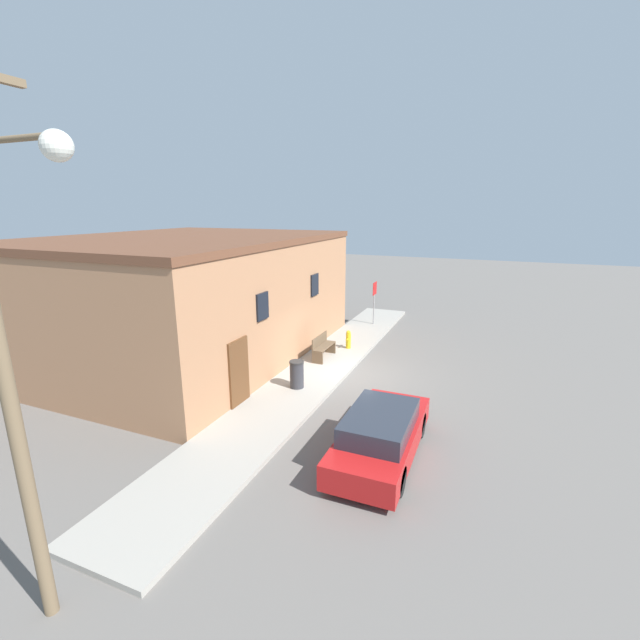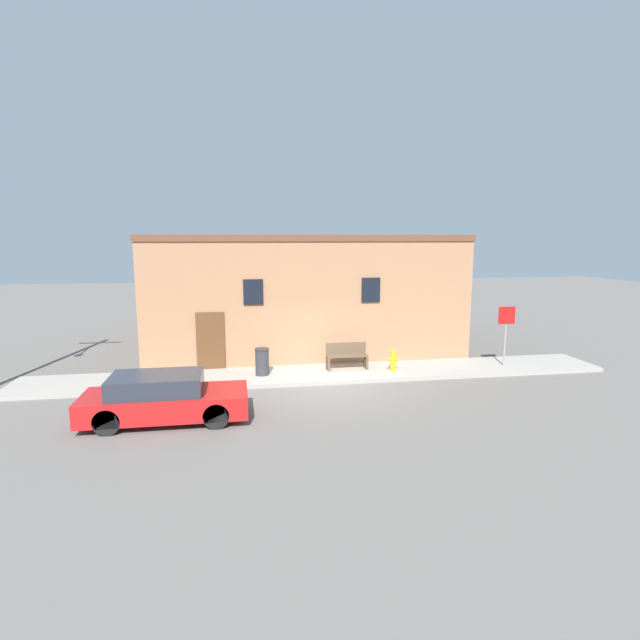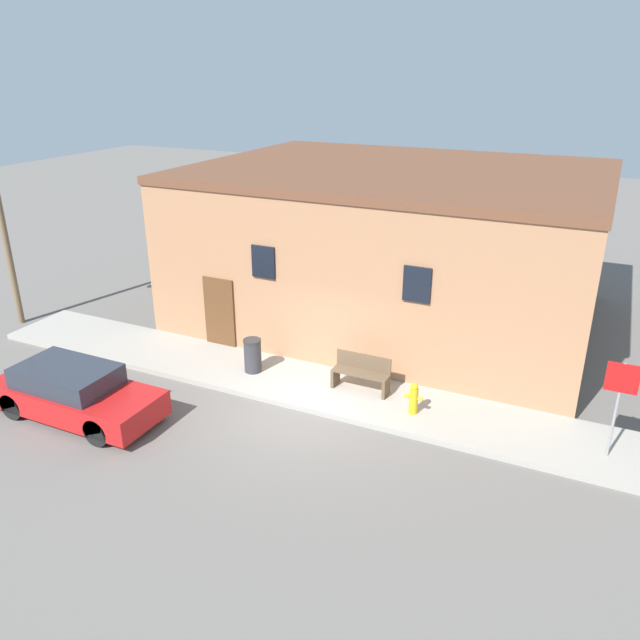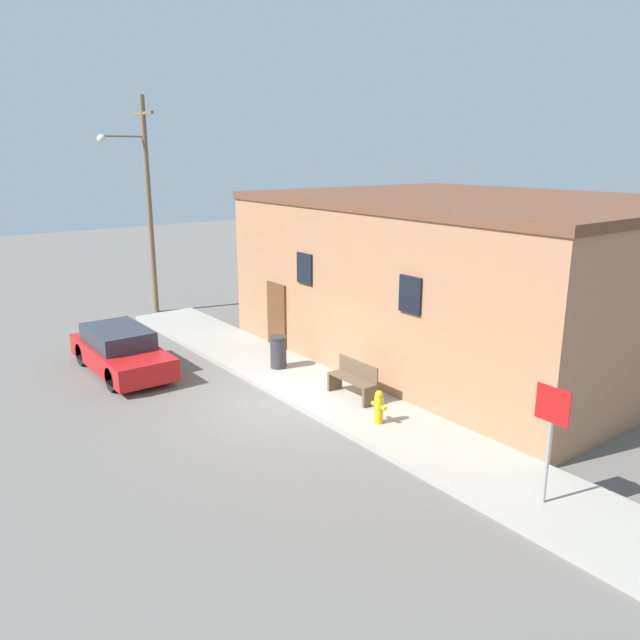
{
  "view_description": "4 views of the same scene",
  "coord_description": "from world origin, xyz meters",
  "px_view_note": "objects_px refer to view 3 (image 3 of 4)",
  "views": [
    {
      "loc": [
        -14.15,
        -4.71,
        6.04
      ],
      "look_at": [
        -0.03,
        1.15,
        2.0
      ],
      "focal_mm": 24.0,
      "sensor_mm": 36.0,
      "label": 1
    },
    {
      "loc": [
        -2.83,
        -15.6,
        4.84
      ],
      "look_at": [
        -0.03,
        1.15,
        2.0
      ],
      "focal_mm": 28.0,
      "sensor_mm": 36.0,
      "label": 2
    },
    {
      "loc": [
        6.09,
        -11.79,
        7.93
      ],
      "look_at": [
        -0.03,
        1.15,
        2.0
      ],
      "focal_mm": 35.0,
      "sensor_mm": 36.0,
      "label": 3
    },
    {
      "loc": [
        12.37,
        -8.17,
        6.19
      ],
      "look_at": [
        -0.03,
        1.15,
        2.0
      ],
      "focal_mm": 35.0,
      "sensor_mm": 36.0,
      "label": 4
    }
  ],
  "objects_px": {
    "fire_hydrant": "(414,398)",
    "parked_car": "(74,393)",
    "stop_sign": "(620,393)",
    "bench": "(361,373)",
    "trash_bin": "(253,355)"
  },
  "relations": [
    {
      "from": "bench",
      "to": "parked_car",
      "type": "xyz_separation_m",
      "value": [
        -5.82,
        -3.92,
        0.03
      ]
    },
    {
      "from": "trash_bin",
      "to": "parked_car",
      "type": "bearing_deg",
      "value": -127.43
    },
    {
      "from": "fire_hydrant",
      "to": "stop_sign",
      "type": "relative_size",
      "value": 0.36
    },
    {
      "from": "bench",
      "to": "parked_car",
      "type": "height_order",
      "value": "parked_car"
    },
    {
      "from": "fire_hydrant",
      "to": "stop_sign",
      "type": "bearing_deg",
      "value": 0.95
    },
    {
      "from": "parked_car",
      "to": "stop_sign",
      "type": "bearing_deg",
      "value": 16.41
    },
    {
      "from": "bench",
      "to": "trash_bin",
      "type": "height_order",
      "value": "bench"
    },
    {
      "from": "fire_hydrant",
      "to": "parked_car",
      "type": "relative_size",
      "value": 0.19
    },
    {
      "from": "fire_hydrant",
      "to": "trash_bin",
      "type": "height_order",
      "value": "trash_bin"
    },
    {
      "from": "parked_car",
      "to": "fire_hydrant",
      "type": "bearing_deg",
      "value": 24.52
    },
    {
      "from": "fire_hydrant",
      "to": "trash_bin",
      "type": "relative_size",
      "value": 0.85
    },
    {
      "from": "trash_bin",
      "to": "stop_sign",
      "type": "bearing_deg",
      "value": -1.22
    },
    {
      "from": "stop_sign",
      "to": "trash_bin",
      "type": "xyz_separation_m",
      "value": [
        -8.89,
        0.19,
        -1.06
      ]
    },
    {
      "from": "stop_sign",
      "to": "bench",
      "type": "height_order",
      "value": "stop_sign"
    },
    {
      "from": "bench",
      "to": "parked_car",
      "type": "bearing_deg",
      "value": -146.04
    }
  ]
}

